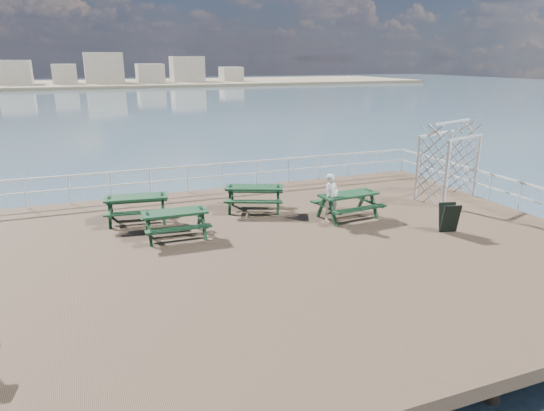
% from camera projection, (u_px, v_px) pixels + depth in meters
% --- Properties ---
extents(ground, '(18.00, 14.00, 0.30)m').
position_uv_depth(ground, '(288.00, 250.00, 14.11)').
color(ground, brown).
rests_on(ground, ground).
extents(sea_backdrop, '(300.00, 300.00, 9.20)m').
position_uv_depth(sea_backdrop, '(143.00, 79.00, 138.04)').
color(sea_backdrop, '#3F596B').
rests_on(sea_backdrop, ground).
extents(railing, '(17.77, 13.76, 1.10)m').
position_uv_depth(railing, '(256.00, 194.00, 16.08)').
color(railing, silver).
rests_on(railing, ground).
extents(picnic_table_a, '(2.20, 1.86, 0.98)m').
position_uv_depth(picnic_table_a, '(137.00, 203.00, 15.95)').
color(picnic_table_a, '#133519').
rests_on(picnic_table_a, ground).
extents(picnic_table_b, '(2.49, 2.28, 0.98)m').
position_uv_depth(picnic_table_b, '(254.00, 193.00, 17.16)').
color(picnic_table_b, '#133519').
rests_on(picnic_table_b, ground).
extents(picnic_table_c, '(2.14, 1.79, 0.97)m').
position_uv_depth(picnic_table_c, '(348.00, 200.00, 16.30)').
color(picnic_table_c, '#133519').
rests_on(picnic_table_c, ground).
extents(picnic_table_d, '(1.95, 1.58, 0.93)m').
position_uv_depth(picnic_table_d, '(175.00, 218.00, 14.53)').
color(picnic_table_d, '#133519').
rests_on(picnic_table_d, ground).
extents(trellis_arbor, '(2.68, 1.99, 2.98)m').
position_uv_depth(trellis_arbor, '(448.00, 165.00, 18.40)').
color(trellis_arbor, silver).
rests_on(trellis_arbor, ground).
extents(sandwich_board, '(0.64, 0.53, 0.93)m').
position_uv_depth(sandwich_board, '(449.00, 218.00, 15.02)').
color(sandwich_board, black).
rests_on(sandwich_board, ground).
extents(person, '(0.67, 0.53, 1.60)m').
position_uv_depth(person, '(331.00, 198.00, 15.92)').
color(person, white).
rests_on(person, ground).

